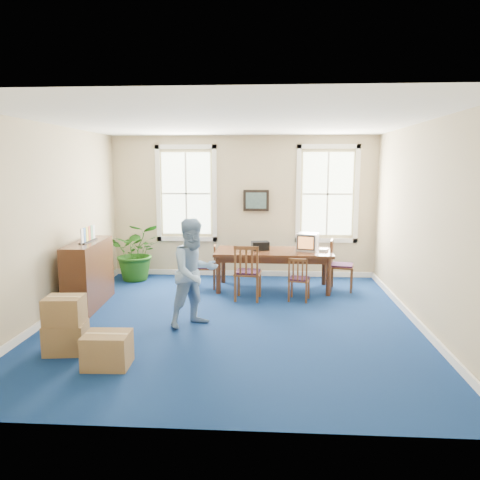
# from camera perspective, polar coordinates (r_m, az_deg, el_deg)

# --- Properties ---
(floor) EXTENTS (6.50, 6.50, 0.00)m
(floor) POSITION_cam_1_polar(r_m,az_deg,el_deg) (7.83, -1.03, -9.76)
(floor) COLOR navy
(floor) RESTS_ON ground
(ceiling) EXTENTS (6.50, 6.50, 0.00)m
(ceiling) POSITION_cam_1_polar(r_m,az_deg,el_deg) (7.45, -1.10, 14.26)
(ceiling) COLOR white
(ceiling) RESTS_ON ground
(wall_back) EXTENTS (6.50, 0.00, 6.50)m
(wall_back) POSITION_cam_1_polar(r_m,az_deg,el_deg) (10.69, 0.37, 4.07)
(wall_back) COLOR tan
(wall_back) RESTS_ON ground
(wall_front) EXTENTS (6.50, 0.00, 6.50)m
(wall_front) POSITION_cam_1_polar(r_m,az_deg,el_deg) (4.28, -4.63, -3.37)
(wall_front) COLOR tan
(wall_front) RESTS_ON ground
(wall_left) EXTENTS (0.00, 6.50, 6.50)m
(wall_left) POSITION_cam_1_polar(r_m,az_deg,el_deg) (8.27, -22.26, 1.96)
(wall_left) COLOR tan
(wall_left) RESTS_ON ground
(wall_right) EXTENTS (0.00, 6.50, 6.50)m
(wall_right) POSITION_cam_1_polar(r_m,az_deg,el_deg) (7.82, 21.43, 1.64)
(wall_right) COLOR tan
(wall_right) RESTS_ON ground
(baseboard_back) EXTENTS (6.00, 0.04, 0.12)m
(baseboard_back) POSITION_cam_1_polar(r_m,az_deg,el_deg) (10.90, 0.35, -4.04)
(baseboard_back) COLOR white
(baseboard_back) RESTS_ON ground
(baseboard_left) EXTENTS (0.04, 6.50, 0.12)m
(baseboard_left) POSITION_cam_1_polar(r_m,az_deg,el_deg) (8.57, -21.46, -8.31)
(baseboard_left) COLOR white
(baseboard_left) RESTS_ON ground
(baseboard_right) EXTENTS (0.04, 6.50, 0.12)m
(baseboard_right) POSITION_cam_1_polar(r_m,az_deg,el_deg) (8.13, 20.60, -9.18)
(baseboard_right) COLOR white
(baseboard_right) RESTS_ON ground
(window_left) EXTENTS (1.40, 0.12, 2.20)m
(window_left) POSITION_cam_1_polar(r_m,az_deg,el_deg) (10.81, -6.57, 5.65)
(window_left) COLOR white
(window_left) RESTS_ON ground
(window_right) EXTENTS (1.40, 0.12, 2.20)m
(window_right) POSITION_cam_1_polar(r_m,az_deg,el_deg) (10.71, 10.61, 5.53)
(window_right) COLOR white
(window_right) RESTS_ON ground
(wall_picture) EXTENTS (0.58, 0.06, 0.48)m
(wall_picture) POSITION_cam_1_polar(r_m,az_deg,el_deg) (10.62, 1.98, 4.84)
(wall_picture) COLOR black
(wall_picture) RESTS_ON ground
(conference_table) EXTENTS (2.38, 1.11, 0.81)m
(conference_table) POSITION_cam_1_polar(r_m,az_deg,el_deg) (9.68, 4.06, -3.64)
(conference_table) COLOR #482513
(conference_table) RESTS_ON ground
(crt_tv) EXTENTS (0.50, 0.52, 0.36)m
(crt_tv) POSITION_cam_1_polar(r_m,az_deg,el_deg) (9.66, 8.25, -0.22)
(crt_tv) COLOR #B7B7BC
(crt_tv) RESTS_ON conference_table
(game_console) EXTENTS (0.22, 0.24, 0.05)m
(game_console) POSITION_cam_1_polar(r_m,az_deg,el_deg) (9.66, 10.17, -1.19)
(game_console) COLOR white
(game_console) RESTS_ON conference_table
(equipment_bag) EXTENTS (0.39, 0.29, 0.17)m
(equipment_bag) POSITION_cam_1_polar(r_m,az_deg,el_deg) (9.64, 2.49, -0.70)
(equipment_bag) COLOR black
(equipment_bag) RESTS_ON conference_table
(chair_near_left) EXTENTS (0.52, 0.52, 1.07)m
(chair_near_left) POSITION_cam_1_polar(r_m,az_deg,el_deg) (8.87, 0.96, -3.92)
(chair_near_left) COLOR brown
(chair_near_left) RESTS_ON ground
(chair_near_right) EXTENTS (0.45, 0.45, 0.84)m
(chair_near_right) POSITION_cam_1_polar(r_m,az_deg,el_deg) (8.91, 7.22, -4.70)
(chair_near_right) COLOR brown
(chair_near_right) RESTS_ON ground
(chair_end_left) EXTENTS (0.44, 0.44, 0.90)m
(chair_end_left) POSITION_cam_1_polar(r_m,az_deg,el_deg) (9.76, -4.20, -3.26)
(chair_end_left) COLOR brown
(chair_end_left) RESTS_ON ground
(chair_end_right) EXTENTS (0.55, 0.55, 1.04)m
(chair_end_right) POSITION_cam_1_polar(r_m,az_deg,el_deg) (9.77, 12.32, -3.03)
(chair_end_right) COLOR brown
(chair_end_right) RESTS_ON ground
(man) EXTENTS (1.06, 1.04, 1.71)m
(man) POSITION_cam_1_polar(r_m,az_deg,el_deg) (7.40, -5.57, -4.00)
(man) COLOR #7B9EC5
(man) RESTS_ON ground
(credenza) EXTENTS (0.55, 1.62, 1.26)m
(credenza) POSITION_cam_1_polar(r_m,az_deg,el_deg) (8.90, -17.97, -3.70)
(credenza) COLOR #482513
(credenza) RESTS_ON ground
(brochure_rack) EXTENTS (0.27, 0.67, 0.29)m
(brochure_rack) POSITION_cam_1_polar(r_m,az_deg,el_deg) (8.76, -18.07, 1.24)
(brochure_rack) COLOR #99999E
(brochure_rack) RESTS_ON credenza
(potted_plant) EXTENTS (1.33, 1.22, 1.28)m
(potted_plant) POSITION_cam_1_polar(r_m,az_deg,el_deg) (10.64, -12.46, -1.40)
(potted_plant) COLOR #194A0F
(potted_plant) RESTS_ON ground
(cardboard_boxes) EXTENTS (1.60, 1.60, 0.82)m
(cardboard_boxes) POSITION_cam_1_polar(r_m,az_deg,el_deg) (6.86, -18.59, -9.35)
(cardboard_boxes) COLOR olive
(cardboard_boxes) RESTS_ON ground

